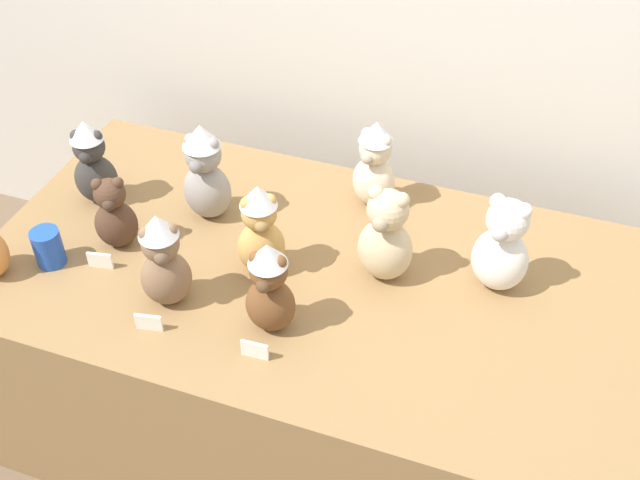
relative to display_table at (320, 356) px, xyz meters
The scene contains 14 objects.
display_table is the anchor object (origin of this frame).
teddy_bear_chestnut 0.54m from the display_table, 102.80° to the right, with size 0.14×0.12×0.28m.
teddy_bear_cocoa 0.75m from the display_table, behind, with size 0.15×0.14×0.23m.
teddy_bear_cream 0.61m from the display_table, 81.85° to the left, with size 0.16×0.14×0.29m.
teddy_bear_sand 0.52m from the display_table, 17.01° to the left, with size 0.16×0.14×0.29m.
teddy_bear_snow 0.68m from the display_table, 13.78° to the left, with size 0.18×0.16×0.29m.
teddy_bear_honey 0.52m from the display_table, 166.83° to the right, with size 0.17×0.16×0.29m.
teddy_bear_ash 0.66m from the display_table, 162.01° to the left, with size 0.15×0.13×0.31m.
teddy_bear_mocha 0.64m from the display_table, 145.96° to the right, with size 0.17×0.16×0.29m.
teddy_bear_charcoal 0.89m from the display_table, behind, with size 0.15×0.14×0.28m.
party_cup_blue 0.85m from the display_table, 163.86° to the right, with size 0.08×0.08×0.11m, color blue.
name_card_front_left 0.72m from the display_table, 162.67° to the right, with size 0.07×0.01×0.05m, color white.
name_card_front_middle 0.51m from the display_table, 98.76° to the right, with size 0.07×0.01×0.05m, color white.
name_card_front_right 0.61m from the display_table, 135.02° to the right, with size 0.07×0.01×0.05m, color white.
Camera 1 is at (0.51, -1.18, 2.18)m, focal length 43.17 mm.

